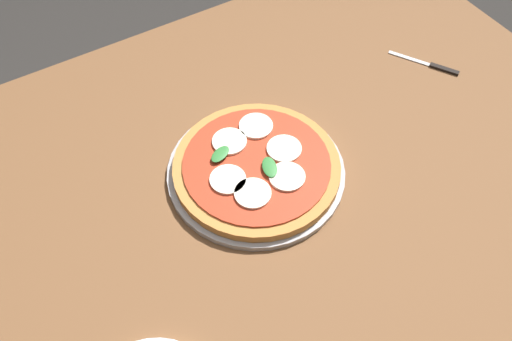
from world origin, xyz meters
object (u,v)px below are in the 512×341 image
Objects in this scene: knife at (432,65)px; serving_tray at (256,172)px; dining_table at (250,226)px; pizza at (257,166)px.

serving_tray is at bearing -173.91° from knife.
dining_table is 4.93× the size of pizza.
dining_table is 0.11m from serving_tray.
pizza is at bearing -78.99° from serving_tray.
dining_table is 4.61× the size of serving_tray.
serving_tray is at bearing 101.01° from pizza.
serving_tray is 2.35× the size of knife.
serving_tray is (0.04, 0.05, 0.09)m from dining_table.
pizza is 0.48m from knife.
knife is (0.48, 0.05, -0.00)m from serving_tray.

